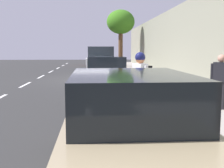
# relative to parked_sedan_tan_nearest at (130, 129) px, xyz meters

# --- Properties ---
(ground) EXTENTS (63.31, 63.31, 0.00)m
(ground) POSITION_rel_parked_sedan_tan_nearest_xyz_m (-0.95, 12.74, -0.75)
(ground) COLOR #2C2C2C
(sidewalk) EXTENTS (3.04, 39.57, 0.13)m
(sidewalk) POSITION_rel_parked_sedan_tan_nearest_xyz_m (2.56, 12.74, -0.69)
(sidewalk) COLOR #9F968F
(sidewalk) RESTS_ON ground
(curb_edge) EXTENTS (0.16, 39.57, 0.13)m
(curb_edge) POSITION_rel_parked_sedan_tan_nearest_xyz_m (0.96, 12.74, -0.69)
(curb_edge) COLOR gray
(curb_edge) RESTS_ON ground
(lane_stripe_centre) EXTENTS (0.14, 40.00, 0.01)m
(lane_stripe_centre) POSITION_rel_parked_sedan_tan_nearest_xyz_m (-4.12, 12.96, -0.75)
(lane_stripe_centre) COLOR white
(lane_stripe_centre) RESTS_ON ground
(lane_stripe_bike_edge) EXTENTS (0.12, 39.57, 0.01)m
(lane_stripe_bike_edge) POSITION_rel_parked_sedan_tan_nearest_xyz_m (-0.51, 12.74, -0.75)
(lane_stripe_bike_edge) COLOR white
(lane_stripe_bike_edge) RESTS_ON ground
(building_facade) EXTENTS (0.50, 39.57, 4.24)m
(building_facade) POSITION_rel_parked_sedan_tan_nearest_xyz_m (4.33, 12.74, 1.37)
(building_facade) COLOR gray
(building_facade) RESTS_ON ground
(parked_sedan_tan_nearest) EXTENTS (1.90, 4.43, 1.52)m
(parked_sedan_tan_nearest) POSITION_rel_parked_sedan_tan_nearest_xyz_m (0.00, 0.00, 0.00)
(parked_sedan_tan_nearest) COLOR tan
(parked_sedan_tan_nearest) RESTS_ON ground
(parked_sedan_silver_second) EXTENTS (1.94, 4.45, 1.52)m
(parked_sedan_silver_second) POSITION_rel_parked_sedan_tan_nearest_xyz_m (0.01, 8.40, 0.00)
(parked_sedan_silver_second) COLOR #B7BABF
(parked_sedan_silver_second) RESTS_ON ground
(parked_suv_white_mid) EXTENTS (2.01, 4.72, 1.99)m
(parked_suv_white_mid) POSITION_rel_parked_sedan_tan_nearest_xyz_m (-0.16, 15.83, 0.27)
(parked_suv_white_mid) COLOR white
(parked_suv_white_mid) RESTS_ON ground
(parked_suv_dark_blue_far) EXTENTS (2.18, 4.80, 1.99)m
(parked_suv_dark_blue_far) POSITION_rel_parked_sedan_tan_nearest_xyz_m (-0.16, 21.77, 0.27)
(parked_suv_dark_blue_far) COLOR navy
(parked_suv_dark_blue_far) RESTS_ON ground
(parked_pickup_red_farthest) EXTENTS (2.07, 5.32, 1.95)m
(parked_pickup_red_farthest) POSITION_rel_parked_sedan_tan_nearest_xyz_m (-0.24, 28.52, 0.15)
(parked_pickup_red_farthest) COLOR maroon
(parked_pickup_red_farthest) RESTS_ON ground
(bicycle_at_curb) EXTENTS (1.64, 0.68, 0.74)m
(bicycle_at_curb) POSITION_rel_parked_sedan_tan_nearest_xyz_m (0.50, 3.98, -0.39)
(bicycle_at_curb) COLOR black
(bicycle_at_curb) RESTS_ON ground
(cyclist_with_backpack) EXTENTS (0.52, 0.56, 1.76)m
(cyclist_with_backpack) POSITION_rel_parked_sedan_tan_nearest_xyz_m (0.72, 3.54, 0.33)
(cyclist_with_backpack) COLOR #C6B284
(cyclist_with_backpack) RESTS_ON ground
(street_tree_mid_block) EXTENTS (2.71, 2.71, 5.48)m
(street_tree_mid_block) POSITION_rel_parked_sedan_tan_nearest_xyz_m (1.97, 23.95, 3.60)
(street_tree_mid_block) COLOR brown
(street_tree_mid_block) RESTS_ON sidewalk
(pedestrian_on_phone) EXTENTS (0.44, 0.50, 1.56)m
(pedestrian_on_phone) POSITION_rel_parked_sedan_tan_nearest_xyz_m (3.08, 4.02, 0.25)
(pedestrian_on_phone) COLOR black
(pedestrian_on_phone) RESTS_ON sidewalk
(fire_hydrant) EXTENTS (0.22, 0.22, 0.84)m
(fire_hydrant) POSITION_rel_parked_sedan_tan_nearest_xyz_m (1.39, 4.42, -0.20)
(fire_hydrant) COLOR red
(fire_hydrant) RESTS_ON sidewalk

